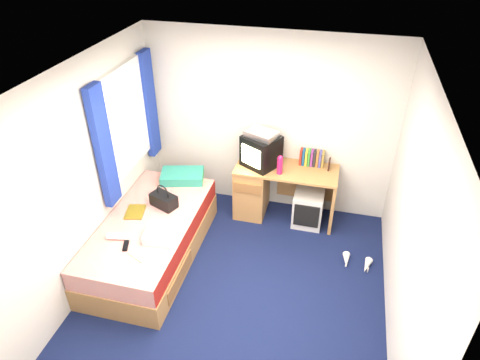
% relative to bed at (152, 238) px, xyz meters
% --- Properties ---
extents(ground, '(3.40, 3.40, 0.00)m').
position_rel_bed_xyz_m(ground, '(1.10, -0.27, -0.27)').
color(ground, '#0C1438').
rests_on(ground, ground).
extents(room_shell, '(3.40, 3.40, 3.40)m').
position_rel_bed_xyz_m(room_shell, '(1.10, -0.27, 1.18)').
color(room_shell, white).
rests_on(room_shell, ground).
extents(bed, '(1.01, 2.00, 0.54)m').
position_rel_bed_xyz_m(bed, '(0.00, 0.00, 0.00)').
color(bed, tan).
rests_on(bed, ground).
extents(pillow, '(0.61, 0.47, 0.12)m').
position_rel_bed_xyz_m(pillow, '(0.08, 0.88, 0.33)').
color(pillow, '#1868A0').
rests_on(pillow, bed).
extents(desk, '(1.30, 0.55, 0.75)m').
position_rel_bed_xyz_m(desk, '(1.13, 1.17, 0.14)').
color(desk, tan).
rests_on(desk, ground).
extents(storage_cube, '(0.38, 0.38, 0.47)m').
position_rel_bed_xyz_m(storage_cube, '(1.72, 1.08, -0.03)').
color(storage_cube, silver).
rests_on(storage_cube, ground).
extents(crt_tv, '(0.54, 0.53, 0.41)m').
position_rel_bed_xyz_m(crt_tv, '(1.06, 1.17, 0.69)').
color(crt_tv, black).
rests_on(crt_tv, desk).
extents(vcr, '(0.45, 0.39, 0.07)m').
position_rel_bed_xyz_m(vcr, '(1.06, 1.17, 0.93)').
color(vcr, silver).
rests_on(vcr, crt_tv).
extents(book_row, '(0.31, 0.13, 0.20)m').
position_rel_bed_xyz_m(book_row, '(1.69, 1.33, 0.58)').
color(book_row, maroon).
rests_on(book_row, desk).
extents(picture_frame, '(0.02, 0.12, 0.14)m').
position_rel_bed_xyz_m(picture_frame, '(1.92, 1.28, 0.55)').
color(picture_frame, black).
rests_on(picture_frame, desk).
extents(pink_water_bottle, '(0.09, 0.09, 0.22)m').
position_rel_bed_xyz_m(pink_water_bottle, '(1.33, 1.02, 0.59)').
color(pink_water_bottle, '#D21D5A').
rests_on(pink_water_bottle, desk).
extents(aerosol_can, '(0.05, 0.05, 0.16)m').
position_rel_bed_xyz_m(aerosol_can, '(1.28, 1.22, 0.56)').
color(aerosol_can, silver).
rests_on(aerosol_can, desk).
extents(handbag, '(0.36, 0.29, 0.29)m').
position_rel_bed_xyz_m(handbag, '(0.07, 0.30, 0.36)').
color(handbag, black).
rests_on(handbag, bed).
extents(towel, '(0.33, 0.29, 0.10)m').
position_rel_bed_xyz_m(towel, '(0.25, -0.28, 0.32)').
color(towel, silver).
rests_on(towel, bed).
extents(magazine, '(0.26, 0.32, 0.01)m').
position_rel_bed_xyz_m(magazine, '(-0.21, 0.09, 0.28)').
color(magazine, gold).
rests_on(magazine, bed).
extents(water_bottle, '(0.21, 0.11, 0.07)m').
position_rel_bed_xyz_m(water_bottle, '(-0.20, -0.39, 0.31)').
color(water_bottle, white).
rests_on(water_bottle, bed).
extents(colour_swatch_fan, '(0.22, 0.15, 0.01)m').
position_rel_bed_xyz_m(colour_swatch_fan, '(0.13, -0.59, 0.28)').
color(colour_swatch_fan, yellow).
rests_on(colour_swatch_fan, bed).
extents(remote_control, '(0.10, 0.17, 0.02)m').
position_rel_bed_xyz_m(remote_control, '(-0.05, -0.47, 0.28)').
color(remote_control, black).
rests_on(remote_control, bed).
extents(window_assembly, '(0.11, 1.42, 1.40)m').
position_rel_bed_xyz_m(window_assembly, '(-0.45, 0.63, 1.15)').
color(window_assembly, silver).
rests_on(window_assembly, room_shell).
extents(white_heels, '(0.35, 0.26, 0.09)m').
position_rel_bed_xyz_m(white_heels, '(2.38, 0.41, -0.23)').
color(white_heels, white).
rests_on(white_heels, ground).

